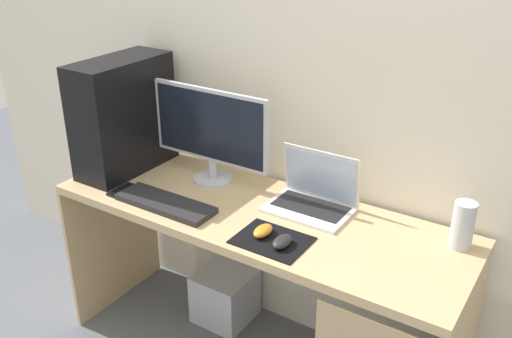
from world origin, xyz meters
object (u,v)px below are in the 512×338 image
Objects in this scene: pc_tower at (123,115)px; mouse_right at (282,242)px; speaker at (463,225)px; mouse_left at (263,231)px; cell_phone at (123,191)px; subwoofer at (225,296)px; laptop at (313,197)px; keyboard at (165,203)px; monitor at (210,132)px.

pc_tower is 5.23× the size of mouse_right.
pc_tower is 1.46m from speaker.
cell_phone is at bearing -178.31° from mouse_left.
pc_tower is at bearing 168.19° from mouse_right.
cell_phone is 0.52× the size of subwoofer.
cell_phone is (0.15, -0.19, -0.25)m from pc_tower.
speaker is (0.57, 0.03, 0.04)m from laptop.
keyboard is (-1.06, -0.33, -0.07)m from speaker.
pc_tower is at bearing 168.53° from mouse_left.
speaker is 0.41× the size of keyboard.
laptop is 1.29× the size of subwoofer.
keyboard is 0.54m from mouse_right.
monitor is 1.05m from speaker.
monitor is at bearing -177.19° from laptop.
mouse_left is 0.38× the size of subwoofer.
pc_tower reaches higher than subwoofer.
mouse_right is at bearing -11.81° from pc_tower.
pc_tower is 0.35m from cell_phone.
monitor is at bearing 148.27° from mouse_left.
keyboard is at bearing -177.43° from mouse_left.
subwoofer is (0.05, 0.31, -0.63)m from keyboard.
laptop reaches higher than subwoofer.
pc_tower is 0.97m from mouse_right.
mouse_right is at bearing -0.37° from cell_phone.
laptop is (0.48, 0.02, -0.18)m from monitor.
mouse_left is (0.43, -0.27, -0.21)m from monitor.
cell_phone reaches higher than subwoofer.
monitor is at bearing 13.53° from pc_tower.
subwoofer is at bearing 16.18° from pc_tower.
pc_tower is 3.86× the size of cell_phone.
laptop is 0.29m from mouse_left.
speaker reaches higher than cell_phone.
mouse_right is at bearing -32.97° from subwoofer.
cell_phone is 0.76m from subwoofer.
monitor reaches higher than mouse_left.
keyboard is (-0.02, -0.29, -0.22)m from monitor.
monitor is 0.63m from mouse_right.
keyboard is at bearing -148.01° from laptop.
keyboard is 4.38× the size of mouse_left.
pc_tower is 0.98m from subwoofer.
speaker is at bearing 27.08° from mouse_left.
speaker is at bearing 17.50° from keyboard.
pc_tower reaches higher than cell_phone.
laptop reaches higher than keyboard.
keyboard is at bearing -0.00° from cell_phone.
monitor is 5.89× the size of mouse_right.
laptop is at bearing 31.99° from keyboard.
mouse_right reaches higher than cell_phone.
speaker is at bearing 1.11° from subwoofer.
speaker is at bearing 5.74° from pc_tower.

